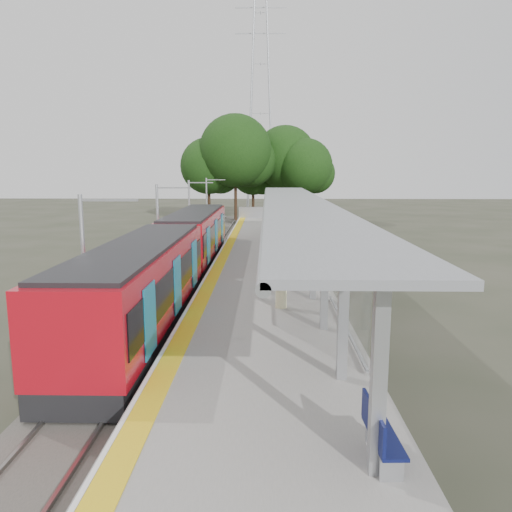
{
  "coord_description": "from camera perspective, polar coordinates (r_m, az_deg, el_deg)",
  "views": [
    {
      "loc": [
        0.1,
        -9.99,
        6.21
      ],
      "look_at": [
        -0.4,
        12.67,
        2.3
      ],
      "focal_mm": 35.0,
      "sensor_mm": 36.0,
      "label": 1
    }
  ],
  "objects": [
    {
      "name": "trackbed",
      "position": [
        30.95,
        -7.32,
        -1.64
      ],
      "size": [
        3.0,
        70.0,
        0.24
      ],
      "primitive_type": "cube",
      "color": "#59544C",
      "rests_on": "ground"
    },
    {
      "name": "train",
      "position": [
        25.4,
        -9.2,
        0.24
      ],
      "size": [
        2.74,
        27.6,
        3.62
      ],
      "color": "black",
      "rests_on": "ground"
    },
    {
      "name": "tactile_strip",
      "position": [
        30.56,
        -3.74,
        -0.03
      ],
      "size": [
        0.6,
        50.0,
        0.02
      ],
      "primitive_type": "cube",
      "color": "yellow",
      "rests_on": "platform"
    },
    {
      "name": "pylon",
      "position": [
        83.98,
        0.51,
        18.56
      ],
      "size": [
        8.0,
        4.0,
        38.0
      ],
      "primitive_type": null,
      "color": "#9EA0A5",
      "rests_on": "ground"
    },
    {
      "name": "platform",
      "position": [
        30.53,
        1.04,
        -0.99
      ],
      "size": [
        6.0,
        50.0,
        1.0
      ],
      "primitive_type": "cube",
      "color": "gray",
      "rests_on": "ground"
    },
    {
      "name": "info_pillar_far",
      "position": [
        27.47,
        3.32,
        0.62
      ],
      "size": [
        0.44,
        0.44,
        1.94
      ],
      "rotation": [
        0.0,
        0.0,
        0.41
      ],
      "color": "beige",
      "rests_on": "platform"
    },
    {
      "name": "bench_near",
      "position": [
        9.79,
        13.88,
        -18.95
      ],
      "size": [
        0.53,
        1.55,
        1.05
      ],
      "rotation": [
        0.0,
        0.0,
        0.04
      ],
      "color": "#0F154B",
      "rests_on": "platform"
    },
    {
      "name": "end_fence",
      "position": [
        55.14,
        1.15,
        5.0
      ],
      "size": [
        6.0,
        0.1,
        1.2
      ],
      "primitive_type": "cube",
      "color": "#9EA0A5",
      "rests_on": "platform"
    },
    {
      "name": "tree_cluster",
      "position": [
        62.21,
        0.12,
        10.94
      ],
      "size": [
        18.5,
        13.78,
        12.75
      ],
      "color": "#382316",
      "rests_on": "ground"
    },
    {
      "name": "ground",
      "position": [
        11.77,
        0.63,
        -22.08
      ],
      "size": [
        200.0,
        200.0,
        0.0
      ],
      "primitive_type": "plane",
      "color": "#474438",
      "rests_on": "ground"
    },
    {
      "name": "canopy",
      "position": [
        26.3,
        4.55,
        5.37
      ],
      "size": [
        3.27,
        38.0,
        3.66
      ],
      "color": "#9EA0A5",
      "rests_on": "platform"
    },
    {
      "name": "bench_far",
      "position": [
        35.07,
        4.83,
        2.04
      ],
      "size": [
        0.96,
        1.45,
        0.95
      ],
      "rotation": [
        0.0,
        0.0,
        0.41
      ],
      "color": "#0F154B",
      "rests_on": "platform"
    },
    {
      "name": "litter_bin",
      "position": [
        24.67,
        5.91,
        -1.48
      ],
      "size": [
        0.5,
        0.5,
        0.82
      ],
      "primitive_type": "cylinder",
      "rotation": [
        0.0,
        0.0,
        0.3
      ],
      "color": "#9EA0A5",
      "rests_on": "platform"
    },
    {
      "name": "bench_mid",
      "position": [
        31.81,
        4.49,
        1.27
      ],
      "size": [
        0.64,
        1.48,
        0.98
      ],
      "rotation": [
        0.0,
        0.0,
        -0.15
      ],
      "color": "#0F154B",
      "rests_on": "platform"
    },
    {
      "name": "catenary_masts",
      "position": [
        29.86,
        -10.99,
        3.27
      ],
      "size": [
        2.08,
        48.16,
        5.4
      ],
      "color": "#9EA0A5",
      "rests_on": "ground"
    },
    {
      "name": "info_pillar_near",
      "position": [
        19.08,
        2.91,
        -3.47
      ],
      "size": [
        0.44,
        0.44,
        1.94
      ],
      "rotation": [
        0.0,
        0.0,
        0.25
      ],
      "color": "beige",
      "rests_on": "platform"
    }
  ]
}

